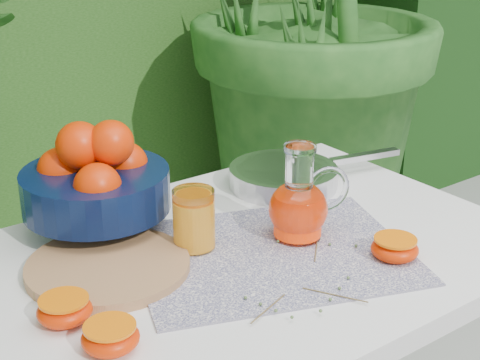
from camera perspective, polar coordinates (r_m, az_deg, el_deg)
white_table at (r=1.37m, az=0.51°, el=-8.49°), size 1.00×0.70×0.75m
placemat at (r=1.31m, az=2.41°, el=-5.71°), size 0.58×0.51×0.00m
cutting_board at (r=1.27m, az=-10.20°, el=-6.63°), size 0.35×0.35×0.02m
fruit_bowl at (r=1.39m, az=-11.16°, el=-0.04°), size 0.36×0.36×0.22m
juice_pitcher at (r=1.34m, az=4.63°, el=-2.03°), size 0.17×0.14×0.18m
juice_tumbler at (r=1.31m, az=-3.59°, el=-3.17°), size 0.08×0.08×0.11m
saute_pan at (r=1.59m, az=3.51°, el=0.36°), size 0.43×0.28×0.04m
orange_halves at (r=1.15m, az=-2.93°, el=-8.90°), size 0.63×0.24×0.04m
thyme_sprigs at (r=1.23m, az=5.32°, el=-7.63°), size 0.30×0.25×0.01m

